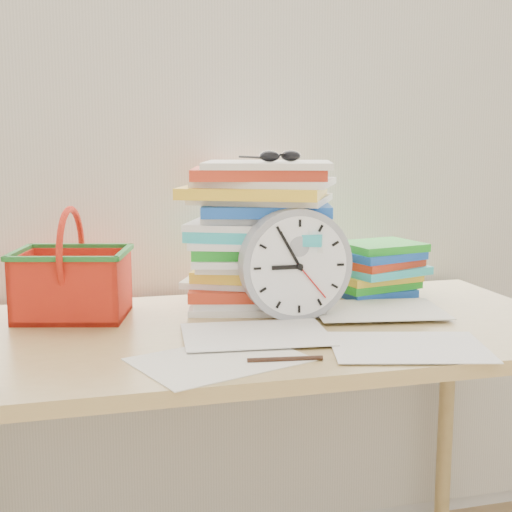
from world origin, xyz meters
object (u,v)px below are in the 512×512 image
object	(u,v)px
clock	(295,264)
basket	(72,264)
paper_stack	(261,235)
book_stack	(377,269)
desk	(254,359)

from	to	relation	value
clock	basket	xyz separation A→B (m)	(-0.48, 0.15, -0.00)
paper_stack	clock	world-z (taller)	paper_stack
book_stack	paper_stack	bearing A→B (deg)	-174.80
desk	paper_stack	xyz separation A→B (m)	(0.06, 0.18, 0.25)
clock	book_stack	xyz separation A→B (m)	(0.28, 0.18, -0.06)
desk	paper_stack	bearing A→B (deg)	71.01
paper_stack	clock	xyz separation A→B (m)	(0.04, -0.15, -0.05)
book_stack	basket	bearing A→B (deg)	-177.65
desk	book_stack	world-z (taller)	book_stack
paper_stack	clock	size ratio (longest dim) A/B	1.39
desk	paper_stack	distance (m)	0.32
basket	desk	bearing A→B (deg)	-11.37
paper_stack	clock	distance (m)	0.16
paper_stack	basket	xyz separation A→B (m)	(-0.44, -0.00, -0.05)
paper_stack	basket	world-z (taller)	paper_stack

